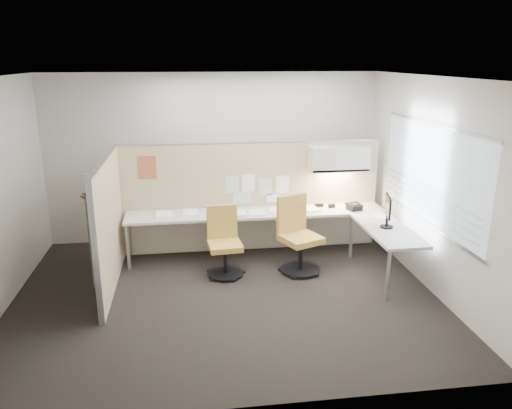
{
  "coord_description": "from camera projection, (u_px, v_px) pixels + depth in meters",
  "views": [
    {
      "loc": [
        -0.42,
        -6.01,
        3.03
      ],
      "look_at": [
        0.52,
        0.8,
        0.99
      ],
      "focal_mm": 35.0,
      "sensor_mm": 36.0,
      "label": 1
    }
  ],
  "objects": [
    {
      "name": "pinned_papers",
      "position": [
        256.0,
        188.0,
        7.9
      ],
      "size": [
        1.01,
        0.0,
        0.47
      ],
      "color": "#8CBF8C",
      "rests_on": "partition_back"
    },
    {
      "name": "floor",
      "position": [
        226.0,
        295.0,
        6.63
      ],
      "size": [
        5.5,
        4.5,
        0.01
      ],
      "primitive_type": "cube",
      "color": "black",
      "rests_on": "ground"
    },
    {
      "name": "monitor",
      "position": [
        388.0,
        210.0,
        6.92
      ],
      "size": [
        0.18,
        0.43,
        0.46
      ],
      "rotation": [
        0.0,
        0.0,
        1.31
      ],
      "color": "black",
      "rests_on": "desk"
    },
    {
      "name": "chair_right",
      "position": [
        298.0,
        237.0,
        7.25
      ],
      "size": [
        0.67,
        0.69,
        1.1
      ],
      "rotation": [
        0.0,
        0.0,
        0.4
      ],
      "color": "black",
      "rests_on": "floor"
    },
    {
      "name": "tape_dispenser",
      "position": [
        332.0,
        206.0,
        7.91
      ],
      "size": [
        0.11,
        0.08,
        0.06
      ],
      "primitive_type": "cube",
      "rotation": [
        0.0,
        0.0,
        0.26
      ],
      "color": "black",
      "rests_on": "desk"
    },
    {
      "name": "wall_front",
      "position": [
        244.0,
        264.0,
        4.09
      ],
      "size": [
        5.5,
        0.02,
        2.8
      ],
      "primitive_type": "cube",
      "color": "beige",
      "rests_on": "ground"
    },
    {
      "name": "paper_stack_4",
      "position": [
        311.0,
        209.0,
        7.81
      ],
      "size": [
        0.29,
        0.34,
        0.02
      ],
      "primitive_type": "cube",
      "rotation": [
        0.0,
        0.0,
        0.2
      ],
      "color": "white",
      "rests_on": "desk"
    },
    {
      "name": "ceiling",
      "position": [
        221.0,
        77.0,
        5.83
      ],
      "size": [
        5.5,
        4.5,
        0.01
      ],
      "primitive_type": "cube",
      "color": "white",
      "rests_on": "wall_back"
    },
    {
      "name": "paper_stack_0",
      "position": [
        164.0,
        215.0,
        7.51
      ],
      "size": [
        0.23,
        0.3,
        0.04
      ],
      "primitive_type": "cube",
      "rotation": [
        0.0,
        0.0,
        -0.02
      ],
      "color": "white",
      "rests_on": "desk"
    },
    {
      "name": "chair_left",
      "position": [
        224.0,
        244.0,
        7.14
      ],
      "size": [
        0.52,
        0.53,
        0.98
      ],
      "rotation": [
        0.0,
        0.0,
        0.09
      ],
      "color": "black",
      "rests_on": "floor"
    },
    {
      "name": "stapler",
      "position": [
        319.0,
        205.0,
        7.96
      ],
      "size": [
        0.14,
        0.05,
        0.05
      ],
      "primitive_type": "cube",
      "rotation": [
        0.0,
        0.0,
        -0.1
      ],
      "color": "black",
      "rests_on": "desk"
    },
    {
      "name": "partition_left",
      "position": [
        109.0,
        225.0,
        6.66
      ],
      "size": [
        0.06,
        2.2,
        1.75
      ],
      "primitive_type": "cube",
      "color": "tan",
      "rests_on": "floor"
    },
    {
      "name": "poster",
      "position": [
        147.0,
        167.0,
        7.57
      ],
      "size": [
        0.28,
        0.0,
        0.35
      ],
      "primitive_type": "cube",
      "color": "#E95A1D",
      "rests_on": "partition_back"
    },
    {
      "name": "phone",
      "position": [
        354.0,
        207.0,
        7.79
      ],
      "size": [
        0.26,
        0.24,
        0.12
      ],
      "rotation": [
        0.0,
        0.0,
        0.3
      ],
      "color": "black",
      "rests_on": "desk"
    },
    {
      "name": "window_pane",
      "position": [
        431.0,
        174.0,
        6.54
      ],
      "size": [
        0.01,
        2.8,
        1.3
      ],
      "primitive_type": "cube",
      "color": "#909AA8",
      "rests_on": "wall_right"
    },
    {
      "name": "paper_stack_3",
      "position": [
        277.0,
        210.0,
        7.77
      ],
      "size": [
        0.24,
        0.31,
        0.01
      ],
      "primitive_type": "cube",
      "rotation": [
        0.0,
        0.0,
        0.03
      ],
      "color": "white",
      "rests_on": "desk"
    },
    {
      "name": "partition_back",
      "position": [
        251.0,
        197.0,
        7.97
      ],
      "size": [
        4.1,
        0.06,
        1.75
      ],
      "primitive_type": "cube",
      "color": "tan",
      "rests_on": "floor"
    },
    {
      "name": "paper_stack_2",
      "position": [
        238.0,
        214.0,
        7.53
      ],
      "size": [
        0.23,
        0.3,
        0.04
      ],
      "primitive_type": "cube",
      "rotation": [
        0.0,
        0.0,
        -0.02
      ],
      "color": "white",
      "rests_on": "desk"
    },
    {
      "name": "wall_right",
      "position": [
        431.0,
        185.0,
        6.59
      ],
      "size": [
        0.02,
        4.5,
        2.8
      ],
      "primitive_type": "cube",
      "color": "beige",
      "rests_on": "ground"
    },
    {
      "name": "paper_stack_1",
      "position": [
        191.0,
        212.0,
        7.65
      ],
      "size": [
        0.23,
        0.3,
        0.02
      ],
      "primitive_type": "cube",
      "rotation": [
        0.0,
        0.0,
        0.01
      ],
      "color": "white",
      "rests_on": "desk"
    },
    {
      "name": "coat_hook",
      "position": [
        87.0,
        205.0,
        5.66
      ],
      "size": [
        0.18,
        0.45,
        1.35
      ],
      "color": "silver",
      "rests_on": "partition_left"
    },
    {
      "name": "paper_stack_5",
      "position": [
        380.0,
        217.0,
        7.44
      ],
      "size": [
        0.29,
        0.35,
        0.02
      ],
      "primitive_type": "cube",
      "rotation": [
        0.0,
        0.0,
        0.24
      ],
      "color": "white",
      "rests_on": "desk"
    },
    {
      "name": "task_light_strip",
      "position": [
        338.0,
        172.0,
        7.83
      ],
      "size": [
        0.6,
        0.06,
        0.02
      ],
      "primitive_type": "cube",
      "color": "#FFEABF",
      "rests_on": "overhead_bin"
    },
    {
      "name": "wall_back",
      "position": [
        214.0,
        158.0,
        8.36
      ],
      "size": [
        5.5,
        0.02,
        2.8
      ],
      "primitive_type": "cube",
      "color": "beige",
      "rests_on": "ground"
    },
    {
      "name": "paper_stack_6",
      "position": [
        257.0,
        213.0,
        7.62
      ],
      "size": [
        0.25,
        0.31,
        0.03
      ],
      "primitive_type": "cube",
      "rotation": [
        0.0,
        0.0,
        0.06
      ],
      "color": "white",
      "rests_on": "desk"
    },
    {
      "name": "overhead_bin",
      "position": [
        338.0,
        158.0,
        7.77
      ],
      "size": [
        0.9,
        0.36,
        0.38
      ],
      "primitive_type": "cube",
      "color": "beige",
      "rests_on": "partition_back"
    },
    {
      "name": "desk",
      "position": [
        280.0,
        222.0,
        7.65
      ],
      "size": [
        4.0,
        2.07,
        0.73
      ],
      "color": "beige",
      "rests_on": "floor"
    }
  ]
}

